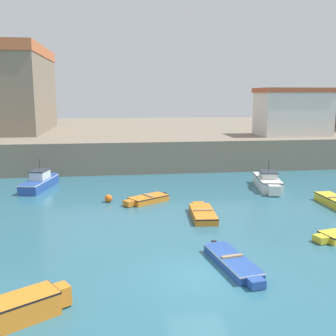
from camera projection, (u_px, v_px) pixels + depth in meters
ground_plane at (199, 277)px, 16.33m from camera, size 200.00×200.00×0.00m
quay_seawall at (139, 137)px, 56.62m from camera, size 120.00×40.00×3.07m
dinghy_orange_2 at (147, 199)px, 27.65m from camera, size 3.34×2.62×0.51m
dinghy_blue_3 at (233, 262)px, 17.28m from camera, size 1.76×4.48×0.49m
motorboat_blue_5 at (40, 182)px, 31.76m from camera, size 2.48×5.58×2.40m
motorboat_white_7 at (268, 182)px, 31.68m from camera, size 2.39×5.36×2.32m
dinghy_orange_8 at (203, 213)px, 24.37m from camera, size 1.61×4.13×0.50m
mooring_buoy at (109, 198)px, 27.71m from camera, size 0.55×0.55×0.55m
harbor_shed_near_wharf at (293, 112)px, 43.01m from camera, size 7.83×4.79×5.13m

